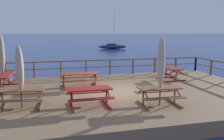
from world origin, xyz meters
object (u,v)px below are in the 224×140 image
at_px(picnic_table_front_right, 21,94).
at_px(picnic_table_mid_right, 5,78).
at_px(patio_umbrella_tall_mid_right, 161,62).
at_px(patio_umbrella_tall_back_left, 1,53).
at_px(picnic_table_back_left, 80,77).
at_px(picnic_table_back_right, 89,93).
at_px(sailboat_distant, 113,46).
at_px(patio_umbrella_tall_back_right, 20,69).
at_px(picnic_table_mid_left, 171,71).
at_px(picnic_table_mid_centre, 159,92).

relative_size(picnic_table_front_right, picnic_table_mid_right, 0.88).
height_order(picnic_table_front_right, patio_umbrella_tall_mid_right, patio_umbrella_tall_mid_right).
bearing_deg(patio_umbrella_tall_back_left, picnic_table_front_right, -70.14).
xyz_separation_m(picnic_table_mid_right, picnic_table_back_left, (4.00, -0.64, 0.00)).
distance_m(picnic_table_back_right, sailboat_distant, 40.46).
relative_size(patio_umbrella_tall_back_right, patio_umbrella_tall_back_left, 0.84).
height_order(picnic_table_mid_right, sailboat_distant, sailboat_distant).
distance_m(picnic_table_mid_right, patio_umbrella_tall_back_left, 1.36).
bearing_deg(picnic_table_back_right, picnic_table_mid_left, 35.03).
bearing_deg(picnic_table_mid_right, patio_umbrella_tall_back_right, -71.54).
distance_m(picnic_table_mid_right, picnic_table_back_left, 4.05).
xyz_separation_m(picnic_table_mid_centre, picnic_table_back_left, (-2.87, 4.18, 0.01)).
bearing_deg(picnic_table_back_left, picnic_table_mid_left, 5.37).
bearing_deg(patio_umbrella_tall_back_right, patio_umbrella_tall_mid_right, -10.36).
relative_size(picnic_table_front_right, picnic_table_back_left, 0.90).
distance_m(picnic_table_mid_right, picnic_table_back_right, 5.82).
xyz_separation_m(patio_umbrella_tall_back_left, patio_umbrella_tall_mid_right, (6.95, -4.79, -0.09)).
relative_size(patio_umbrella_tall_back_right, patio_umbrella_tall_mid_right, 0.88).
relative_size(picnic_table_mid_right, sailboat_distant, 0.28).
xyz_separation_m(patio_umbrella_tall_back_left, sailboat_distant, (14.98, 34.77, -2.04)).
bearing_deg(picnic_table_front_right, picnic_table_mid_right, 108.70).
relative_size(picnic_table_mid_centre, patio_umbrella_tall_back_right, 0.71).
height_order(patio_umbrella_tall_mid_right, sailboat_distant, sailboat_distant).
relative_size(picnic_table_mid_left, patio_umbrella_tall_mid_right, 0.58).
xyz_separation_m(picnic_table_front_right, picnic_table_back_right, (2.71, -0.50, 0.00)).
relative_size(picnic_table_mid_centre, sailboat_distant, 0.24).
bearing_deg(sailboat_distant, picnic_table_mid_left, -98.18).
bearing_deg(picnic_table_mid_centre, picnic_table_front_right, 169.14).
xyz_separation_m(picnic_table_front_right, patio_umbrella_tall_back_left, (-1.33, 3.68, 1.37)).
relative_size(picnic_table_mid_right, picnic_table_mid_left, 1.31).
bearing_deg(sailboat_distant, picnic_table_mid_centre, -101.51).
relative_size(patio_umbrella_tall_mid_right, sailboat_distant, 0.37).
bearing_deg(picnic_table_back_right, patio_umbrella_tall_back_right, 171.12).
relative_size(picnic_table_back_left, sailboat_distant, 0.28).
bearing_deg(patio_umbrella_tall_mid_right, picnic_table_front_right, 168.90).
height_order(picnic_table_back_left, sailboat_distant, sailboat_distant).
height_order(picnic_table_mid_left, patio_umbrella_tall_mid_right, patio_umbrella_tall_mid_right).
height_order(picnic_table_front_right, sailboat_distant, sailboat_distant).
xyz_separation_m(patio_umbrella_tall_back_right, sailboat_distant, (13.64, 38.53, -1.73)).
xyz_separation_m(picnic_table_mid_left, patio_umbrella_tall_back_right, (-8.64, -3.74, 1.07)).
bearing_deg(picnic_table_back_left, sailboat_distant, 72.83).
distance_m(picnic_table_back_right, patio_umbrella_tall_back_left, 5.98).
distance_m(patio_umbrella_tall_back_left, patio_umbrella_tall_mid_right, 8.44).
bearing_deg(picnic_table_back_left, patio_umbrella_tall_back_right, -130.52).
relative_size(picnic_table_mid_right, patio_umbrella_tall_back_left, 0.72).
distance_m(picnic_table_front_right, picnic_table_mid_centre, 5.70).
relative_size(picnic_table_mid_left, picnic_table_back_right, 0.89).
bearing_deg(picnic_table_mid_centre, sailboat_distant, 78.49).
height_order(picnic_table_mid_centre, picnic_table_mid_left, same).
height_order(picnic_table_back_right, sailboat_distant, sailboat_distant).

